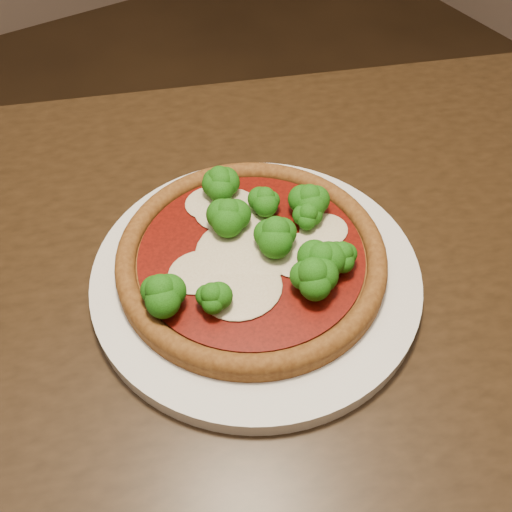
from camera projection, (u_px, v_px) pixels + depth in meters
floor at (167, 467)px, 1.21m from camera, size 4.00×4.00×0.00m
dining_table at (239, 330)px, 0.67m from camera, size 1.51×1.16×0.75m
plate at (256, 276)px, 0.58m from camera, size 0.33×0.33×0.02m
pizza at (254, 250)px, 0.57m from camera, size 0.27×0.27×0.06m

